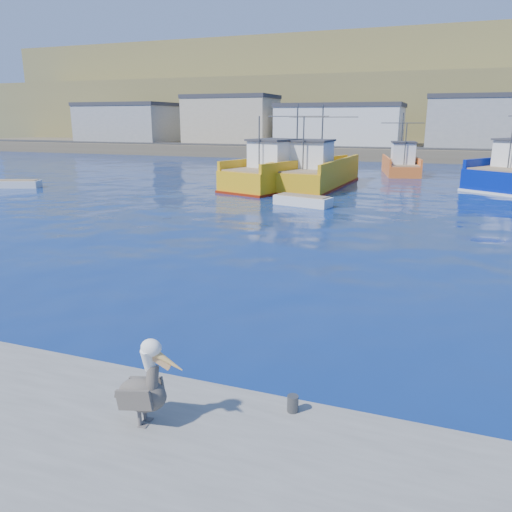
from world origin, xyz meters
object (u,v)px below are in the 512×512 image
Objects in this scene: trawler_yellow_a at (286,173)px; pelican at (144,388)px; boat_orange at (401,164)px; skiff_left at (18,185)px; skiff_mid at (303,202)px; trawler_yellow_b at (316,173)px.

pelican is at bearing -76.89° from trawler_yellow_a.
trawler_yellow_a is 15.58m from boat_orange.
skiff_left is 0.95× the size of skiff_mid.
pelican is (4.02, -24.97, 0.90)m from skiff_mid.
skiff_mid is 25.30m from pelican.
trawler_yellow_a is at bearing -154.26° from trawler_yellow_b.
boat_orange is 35.73m from skiff_left.
skiff_left is (-28.62, -21.38, -0.77)m from boat_orange.
boat_orange is at bearing 58.48° from trawler_yellow_a.
pelican is at bearing -90.43° from boat_orange.
boat_orange is (5.87, 12.19, -0.09)m from trawler_yellow_b.
trawler_yellow_a is 1.07× the size of trawler_yellow_b.
trawler_yellow_b is 35.01m from pelican.
trawler_yellow_a is at bearing 113.93° from skiff_mid.
trawler_yellow_b is 8.22× the size of pelican.
skiff_left is at bearing -158.00° from trawler_yellow_b.
trawler_yellow_a reaches higher than pelican.
trawler_yellow_a is 34.37m from pelican.
skiff_mid is at bearing -0.97° from skiff_left.
trawler_yellow_a is 22.03m from skiff_left.
trawler_yellow_a is 2.52m from trawler_yellow_b.
trawler_yellow_b is at bearing 98.90° from skiff_mid.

